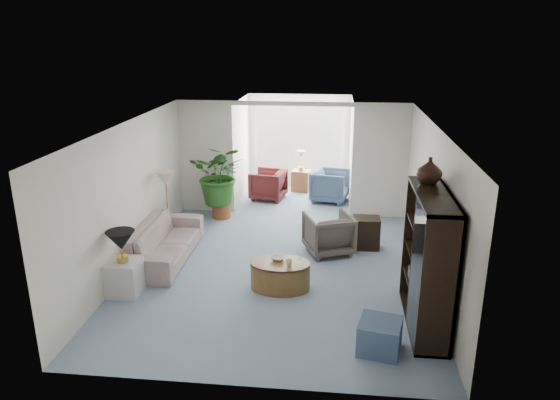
# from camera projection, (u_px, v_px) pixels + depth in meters

# --- Properties ---
(floor) EXTENTS (6.00, 6.00, 0.00)m
(floor) POSITION_uv_depth(u_px,v_px,m) (276.00, 272.00, 8.84)
(floor) COLOR #8BA2B7
(floor) RESTS_ON ground
(sunroom_floor) EXTENTS (2.60, 2.60, 0.00)m
(sunroom_floor) POSITION_uv_depth(u_px,v_px,m) (295.00, 198.00, 12.72)
(sunroom_floor) COLOR #8BA2B7
(sunroom_floor) RESTS_ON ground
(back_pier_left) EXTENTS (1.20, 0.12, 2.50)m
(back_pier_left) POSITION_uv_depth(u_px,v_px,m) (206.00, 157.00, 11.48)
(back_pier_left) COLOR white
(back_pier_left) RESTS_ON ground
(back_pier_right) EXTENTS (1.20, 0.12, 2.50)m
(back_pier_right) POSITION_uv_depth(u_px,v_px,m) (380.00, 162.00, 11.10)
(back_pier_right) COLOR white
(back_pier_right) RESTS_ON ground
(back_header) EXTENTS (2.60, 0.12, 0.10)m
(back_header) POSITION_uv_depth(u_px,v_px,m) (292.00, 104.00, 10.91)
(back_header) COLOR white
(back_header) RESTS_ON back_pier_left
(window_pane) EXTENTS (2.20, 0.02, 1.50)m
(window_pane) POSITION_uv_depth(u_px,v_px,m) (299.00, 134.00, 13.30)
(window_pane) COLOR white
(window_blinds) EXTENTS (2.20, 0.02, 1.50)m
(window_blinds) POSITION_uv_depth(u_px,v_px,m) (299.00, 134.00, 13.27)
(window_blinds) COLOR white
(framed_picture) EXTENTS (0.04, 0.50, 0.40)m
(framed_picture) POSITION_uv_depth(u_px,v_px,m) (434.00, 182.00, 7.97)
(framed_picture) COLOR beige
(sofa) EXTENTS (0.91, 2.27, 0.66)m
(sofa) POSITION_uv_depth(u_px,v_px,m) (164.00, 241.00, 9.29)
(sofa) COLOR #B7AD9B
(sofa) RESTS_ON ground
(end_table) EXTENTS (0.50, 0.50, 0.54)m
(end_table) POSITION_uv_depth(u_px,v_px,m) (125.00, 278.00, 8.05)
(end_table) COLOR silver
(end_table) RESTS_ON ground
(table_lamp) EXTENTS (0.44, 0.44, 0.30)m
(table_lamp) POSITION_uv_depth(u_px,v_px,m) (121.00, 241.00, 7.86)
(table_lamp) COLOR black
(table_lamp) RESTS_ON end_table
(floor_lamp) EXTENTS (0.36, 0.36, 0.28)m
(floor_lamp) POSITION_uv_depth(u_px,v_px,m) (165.00, 178.00, 9.83)
(floor_lamp) COLOR beige
(floor_lamp) RESTS_ON ground
(coffee_table) EXTENTS (1.19, 1.19, 0.45)m
(coffee_table) POSITION_uv_depth(u_px,v_px,m) (280.00, 275.00, 8.23)
(coffee_table) COLOR brown
(coffee_table) RESTS_ON ground
(coffee_bowl) EXTENTS (0.28, 0.28, 0.05)m
(coffee_bowl) POSITION_uv_depth(u_px,v_px,m) (278.00, 258.00, 8.25)
(coffee_bowl) COLOR silver
(coffee_bowl) RESTS_ON coffee_table
(coffee_cup) EXTENTS (0.13, 0.13, 0.10)m
(coffee_cup) POSITION_uv_depth(u_px,v_px,m) (289.00, 263.00, 8.03)
(coffee_cup) COLOR silver
(coffee_cup) RESTS_ON coffee_table
(wingback_chair) EXTENTS (1.03, 1.05, 0.74)m
(wingback_chair) POSITION_uv_depth(u_px,v_px,m) (329.00, 234.00, 9.53)
(wingback_chair) COLOR #635A4E
(wingback_chair) RESTS_ON ground
(side_table_dark) EXTENTS (0.50, 0.41, 0.60)m
(side_table_dark) POSITION_uv_depth(u_px,v_px,m) (366.00, 233.00, 9.76)
(side_table_dark) COLOR black
(side_table_dark) RESTS_ON ground
(entertainment_cabinet) EXTENTS (0.46, 1.71, 1.90)m
(entertainment_cabinet) POSITION_uv_depth(u_px,v_px,m) (428.00, 261.00, 7.03)
(entertainment_cabinet) COLOR black
(entertainment_cabinet) RESTS_ON ground
(cabinet_urn) EXTENTS (0.35, 0.35, 0.37)m
(cabinet_urn) POSITION_uv_depth(u_px,v_px,m) (429.00, 170.00, 7.14)
(cabinet_urn) COLOR black
(cabinet_urn) RESTS_ON entertainment_cabinet
(ottoman) EXTENTS (0.62, 0.62, 0.42)m
(ottoman) POSITION_uv_depth(u_px,v_px,m) (380.00, 336.00, 6.63)
(ottoman) COLOR slate
(ottoman) RESTS_ON ground
(plant_pot) EXTENTS (0.40, 0.40, 0.32)m
(plant_pot) POSITION_uv_depth(u_px,v_px,m) (221.00, 211.00, 11.38)
(plant_pot) COLOR brown
(plant_pot) RESTS_ON ground
(house_plant) EXTENTS (1.19, 1.03, 1.32)m
(house_plant) POSITION_uv_depth(u_px,v_px,m) (220.00, 174.00, 11.13)
(house_plant) COLOR #27591E
(house_plant) RESTS_ON plant_pot
(sunroom_chair_blue) EXTENTS (0.98, 0.96, 0.77)m
(sunroom_chair_blue) POSITION_uv_depth(u_px,v_px,m) (330.00, 186.00, 12.42)
(sunroom_chair_blue) COLOR slate
(sunroom_chair_blue) RESTS_ON ground
(sunroom_chair_maroon) EXTENTS (0.92, 0.90, 0.72)m
(sunroom_chair_maroon) POSITION_uv_depth(u_px,v_px,m) (268.00, 185.00, 12.58)
(sunroom_chair_maroon) COLOR #521C1C
(sunroom_chair_maroon) RESTS_ON ground
(sunroom_table) EXTENTS (0.50, 0.42, 0.54)m
(sunroom_table) POSITION_uv_depth(u_px,v_px,m) (301.00, 181.00, 13.24)
(sunroom_table) COLOR brown
(sunroom_table) RESTS_ON ground
(shelf_clutter) EXTENTS (0.30, 1.02, 0.61)m
(shelf_clutter) POSITION_uv_depth(u_px,v_px,m) (425.00, 278.00, 6.91)
(shelf_clutter) COLOR #3E3C3A
(shelf_clutter) RESTS_ON entertainment_cabinet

